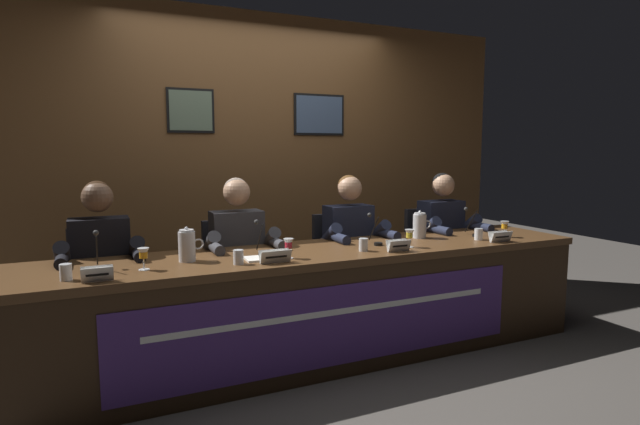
{
  "coord_description": "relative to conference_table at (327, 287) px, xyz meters",
  "views": [
    {
      "loc": [
        -1.38,
        -3.03,
        1.4
      ],
      "look_at": [
        0.0,
        0.0,
        0.99
      ],
      "focal_mm": 28.43,
      "sensor_mm": 36.0,
      "label": 1
    }
  ],
  "objects": [
    {
      "name": "ground_plane",
      "position": [
        0.0,
        0.12,
        -0.51
      ],
      "size": [
        12.0,
        12.0,
        0.0
      ],
      "primitive_type": "plane",
      "color": "#4C4742"
    },
    {
      "name": "wall_back_panelled",
      "position": [
        0.0,
        1.49,
        0.79
      ],
      "size": [
        5.08,
        0.14,
        2.6
      ],
      "color": "brown",
      "rests_on": "ground_plane"
    },
    {
      "name": "conference_table",
      "position": [
        0.0,
        0.0,
        0.0
      ],
      "size": [
        3.88,
        0.77,
        0.74
      ],
      "color": "brown",
      "rests_on": "ground_plane"
    },
    {
      "name": "chair_far_left",
      "position": [
        -1.34,
        0.68,
        -0.09
      ],
      "size": [
        0.44,
        0.45,
        0.89
      ],
      "color": "black",
      "rests_on": "ground_plane"
    },
    {
      "name": "panelist_far_left",
      "position": [
        -1.34,
        0.48,
        0.19
      ],
      "size": [
        0.51,
        0.48,
        1.21
      ],
      "color": "black",
      "rests_on": "ground_plane"
    },
    {
      "name": "nameplate_far_left",
      "position": [
        -1.37,
        -0.18,
        0.27
      ],
      "size": [
        0.15,
        0.06,
        0.08
      ],
      "color": "white",
      "rests_on": "conference_table"
    },
    {
      "name": "juice_glass_far_left",
      "position": [
        -1.13,
        -0.01,
        0.32
      ],
      "size": [
        0.06,
        0.06,
        0.12
      ],
      "color": "white",
      "rests_on": "conference_table"
    },
    {
      "name": "water_cup_far_left",
      "position": [
        -1.51,
        -0.08,
        0.27
      ],
      "size": [
        0.06,
        0.06,
        0.08
      ],
      "color": "silver",
      "rests_on": "conference_table"
    },
    {
      "name": "microphone_far_left",
      "position": [
        -1.36,
        0.07,
        0.3
      ],
      "size": [
        0.06,
        0.17,
        0.22
      ],
      "color": "black",
      "rests_on": "conference_table"
    },
    {
      "name": "chair_center_left",
      "position": [
        -0.45,
        0.68,
        -0.09
      ],
      "size": [
        0.44,
        0.45,
        0.89
      ],
      "color": "black",
      "rests_on": "ground_plane"
    },
    {
      "name": "panelist_center_left",
      "position": [
        -0.45,
        0.48,
        0.19
      ],
      "size": [
        0.51,
        0.48,
        1.21
      ],
      "color": "black",
      "rests_on": "ground_plane"
    },
    {
      "name": "nameplate_center_left",
      "position": [
        -0.41,
        -0.15,
        0.27
      ],
      "size": [
        0.19,
        0.06,
        0.08
      ],
      "color": "white",
      "rests_on": "conference_table"
    },
    {
      "name": "juice_glass_center_left",
      "position": [
        -0.29,
        -0.06,
        0.32
      ],
      "size": [
        0.06,
        0.06,
        0.12
      ],
      "color": "white",
      "rests_on": "conference_table"
    },
    {
      "name": "water_cup_center_left",
      "position": [
        -0.61,
        -0.09,
        0.27
      ],
      "size": [
        0.06,
        0.06,
        0.08
      ],
      "color": "silver",
      "rests_on": "conference_table"
    },
    {
      "name": "microphone_center_left",
      "position": [
        -0.41,
        0.11,
        0.3
      ],
      "size": [
        0.06,
        0.17,
        0.22
      ],
      "color": "black",
      "rests_on": "conference_table"
    },
    {
      "name": "chair_center_right",
      "position": [
        0.45,
        0.68,
        -0.09
      ],
      "size": [
        0.44,
        0.45,
        0.89
      ],
      "color": "black",
      "rests_on": "ground_plane"
    },
    {
      "name": "panelist_center_right",
      "position": [
        0.45,
        0.48,
        0.19
      ],
      "size": [
        0.51,
        0.48,
        1.21
      ],
      "color": "black",
      "rests_on": "ground_plane"
    },
    {
      "name": "nameplate_center_right",
      "position": [
        0.44,
        -0.16,
        0.27
      ],
      "size": [
        0.16,
        0.06,
        0.08
      ],
      "color": "white",
      "rests_on": "conference_table"
    },
    {
      "name": "juice_glass_center_right",
      "position": [
        0.59,
        -0.07,
        0.32
      ],
      "size": [
        0.06,
        0.06,
        0.12
      ],
      "color": "white",
      "rests_on": "conference_table"
    },
    {
      "name": "water_cup_center_right",
      "position": [
        0.24,
        -0.05,
        0.27
      ],
      "size": [
        0.06,
        0.06,
        0.08
      ],
      "color": "silver",
      "rests_on": "conference_table"
    },
    {
      "name": "microphone_center_right",
      "position": [
        0.43,
        0.12,
        0.3
      ],
      "size": [
        0.06,
        0.17,
        0.22
      ],
      "color": "black",
      "rests_on": "conference_table"
    },
    {
      "name": "chair_far_right",
      "position": [
        1.35,
        0.68,
        -0.09
      ],
      "size": [
        0.44,
        0.45,
        0.89
      ],
      "color": "black",
      "rests_on": "ground_plane"
    },
    {
      "name": "panelist_far_right",
      "position": [
        1.35,
        0.48,
        0.19
      ],
      "size": [
        0.51,
        0.48,
        1.21
      ],
      "color": "black",
      "rests_on": "ground_plane"
    },
    {
      "name": "nameplate_far_right",
      "position": [
        1.31,
        -0.17,
        0.27
      ],
      "size": [
        0.18,
        0.06,
        0.08
      ],
      "color": "white",
      "rests_on": "conference_table"
    },
    {
      "name": "juice_glass_far_right",
      "position": [
        1.49,
        -0.02,
        0.32
      ],
      "size": [
        0.06,
        0.06,
        0.12
      ],
      "color": "white",
      "rests_on": "conference_table"
    },
    {
      "name": "water_cup_far_right",
      "position": [
        1.23,
        -0.04,
        0.27
      ],
      "size": [
        0.06,
        0.06,
        0.08
      ],
      "color": "silver",
      "rests_on": "conference_table"
    },
    {
      "name": "microphone_far_right",
      "position": [
        1.31,
        0.13,
        0.3
      ],
      "size": [
        0.06,
        0.17,
        0.22
      ],
      "color": "black",
      "rests_on": "conference_table"
    },
    {
      "name": "water_pitcher_left_side",
      "position": [
        -0.87,
        0.12,
        0.33
      ],
      "size": [
        0.15,
        0.1,
        0.21
      ],
      "color": "silver",
      "rests_on": "conference_table"
    },
    {
      "name": "water_pitcher_right_side",
      "position": [
        0.88,
        0.22,
        0.33
      ],
      "size": [
        0.15,
        0.1,
        0.21
      ],
      "color": "silver",
      "rests_on": "conference_table"
    },
    {
      "name": "document_stack_center_left",
      "position": [
        -0.44,
        -0.01,
        0.24
      ],
      "size": [
        0.22,
        0.16,
        0.01
      ],
      "color": "white",
      "rests_on": "conference_table"
    }
  ]
}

